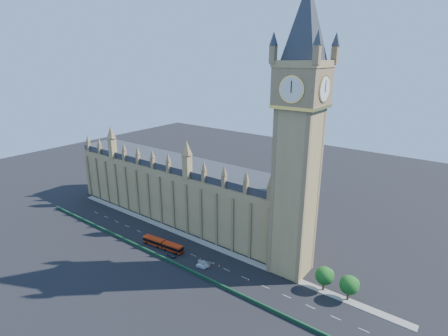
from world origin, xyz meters
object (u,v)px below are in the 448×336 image
Objects in this scene: red_bus at (163,244)px; car_white at (204,263)px; car_grey at (172,255)px; car_silver at (201,266)px.

red_bus is 20.85m from car_white.
red_bus is 4.98× the size of car_grey.
car_grey reaches higher than car_silver.
red_bus is 7.77m from car_grey.
red_bus reaches higher than car_grey.
red_bus is at bearing 69.11° from car_grey.
car_silver is at bearing -169.68° from car_white.
car_grey is 13.88m from car_white.
car_white is (20.81, 0.84, -0.94)m from red_bus.
red_bus reaches higher than car_silver.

